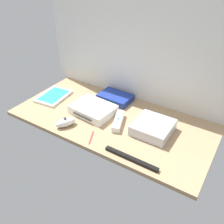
% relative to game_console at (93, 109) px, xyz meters
% --- Properties ---
extents(ground_plane, '(1.00, 0.48, 0.02)m').
position_rel_game_console_xyz_m(ground_plane, '(0.11, 0.01, -0.03)').
color(ground_plane, '#9E7F5B').
rests_on(ground_plane, ground).
extents(back_wall, '(1.10, 0.01, 0.64)m').
position_rel_game_console_xyz_m(back_wall, '(0.11, 0.25, 0.30)').
color(back_wall, silver).
rests_on(back_wall, ground).
extents(game_console, '(0.22, 0.18, 0.04)m').
position_rel_game_console_xyz_m(game_console, '(0.00, 0.00, 0.00)').
color(game_console, white).
rests_on(game_console, ground_plane).
extents(mini_computer, '(0.17, 0.17, 0.05)m').
position_rel_game_console_xyz_m(mini_computer, '(0.33, 0.02, 0.00)').
color(mini_computer, silver).
rests_on(mini_computer, ground_plane).
extents(game_case, '(0.15, 0.20, 0.02)m').
position_rel_game_console_xyz_m(game_case, '(-0.28, 0.01, -0.01)').
color(game_case, white).
rests_on(game_case, ground_plane).
extents(network_router, '(0.18, 0.13, 0.03)m').
position_rel_game_console_xyz_m(network_router, '(0.03, 0.17, -0.00)').
color(network_router, navy).
rests_on(network_router, ground_plane).
extents(remote_wand, '(0.08, 0.15, 0.03)m').
position_rel_game_console_xyz_m(remote_wand, '(0.16, -0.01, -0.01)').
color(remote_wand, white).
rests_on(remote_wand, ground_plane).
extents(remote_nunchuk, '(0.09, 0.11, 0.05)m').
position_rel_game_console_xyz_m(remote_nunchuk, '(-0.05, -0.16, -0.00)').
color(remote_nunchuk, white).
rests_on(remote_nunchuk, ground_plane).
extents(sensor_bar, '(0.24, 0.02, 0.01)m').
position_rel_game_console_xyz_m(sensor_bar, '(0.33, -0.20, -0.01)').
color(sensor_bar, black).
rests_on(sensor_bar, ground_plane).
extents(stylus_pen, '(0.04, 0.08, 0.01)m').
position_rel_game_console_xyz_m(stylus_pen, '(0.11, -0.17, -0.02)').
color(stylus_pen, red).
rests_on(stylus_pen, ground_plane).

